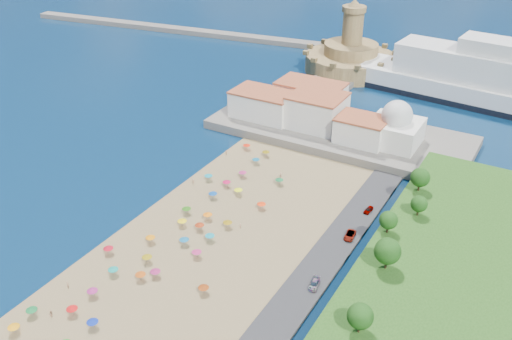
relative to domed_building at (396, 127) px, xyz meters
The scene contains 11 objects.
ground 77.60m from the domed_building, 112.91° to the right, with size 700.00×700.00×0.00m, color #071938.
terrace 21.44m from the domed_building, behind, with size 90.00×36.00×3.00m, color #59544C.
jetty 56.51m from the domed_building, 138.62° to the left, with size 18.00×70.00×2.40m, color #59544C.
breakwater 162.43m from the domed_building, 149.64° to the left, with size 200.00×7.00×2.60m, color #59544C.
waterfront_buildings 33.17m from the domed_building, behind, with size 57.00×29.00×11.00m.
domed_building is the anchor object (origin of this frame).
fortress 79.11m from the domed_building, 122.08° to the left, with size 40.00×40.00×32.40m.
beach_parasols 89.44m from the domed_building, 110.49° to the right, with size 31.35×114.84×2.20m.
beachgoers 85.70m from the domed_building, 114.34° to the right, with size 29.42×100.74×1.89m.
parked_cars 72.96m from the domed_building, 85.26° to the right, with size 2.86×80.21×1.40m.
hillside_trees 79.94m from the domed_building, 76.73° to the right, with size 10.75×107.32×7.65m.
Camera 1 is at (74.32, -97.75, 87.01)m, focal length 40.00 mm.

